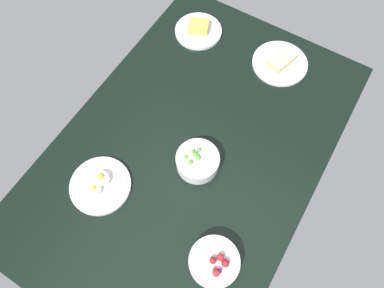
{
  "coord_description": "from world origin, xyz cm",
  "views": [
    {
      "loc": [
        -40.81,
        -24.88,
        108.32
      ],
      "look_at": [
        0.0,
        0.0,
        6.0
      ],
      "focal_mm": 32.78,
      "sensor_mm": 36.0,
      "label": 1
    }
  ],
  "objects_px": {
    "plate_cheese": "(198,30)",
    "plate_sandwich": "(280,62)",
    "plate_eggs": "(100,185)",
    "bowl_berries": "(214,262)",
    "bowl_peas": "(198,161)"
  },
  "relations": [
    {
      "from": "bowl_peas",
      "to": "plate_eggs",
      "type": "height_order",
      "value": "bowl_peas"
    },
    {
      "from": "plate_eggs",
      "to": "bowl_berries",
      "type": "bearing_deg",
      "value": -92.29
    },
    {
      "from": "plate_sandwich",
      "to": "bowl_berries",
      "type": "distance_m",
      "value": 0.75
    },
    {
      "from": "plate_sandwich",
      "to": "plate_eggs",
      "type": "bearing_deg",
      "value": 159.14
    },
    {
      "from": "plate_eggs",
      "to": "plate_cheese",
      "type": "height_order",
      "value": "plate_eggs"
    },
    {
      "from": "plate_sandwich",
      "to": "plate_cheese",
      "type": "height_order",
      "value": "plate_cheese"
    },
    {
      "from": "plate_sandwich",
      "to": "plate_cheese",
      "type": "xyz_separation_m",
      "value": [
        -0.02,
        0.33,
        0.0
      ]
    },
    {
      "from": "plate_sandwich",
      "to": "plate_eggs",
      "type": "relative_size",
      "value": 1.07
    },
    {
      "from": "plate_cheese",
      "to": "plate_eggs",
      "type": "bearing_deg",
      "value": -174.96
    },
    {
      "from": "bowl_berries",
      "to": "plate_cheese",
      "type": "relative_size",
      "value": 0.79
    },
    {
      "from": "bowl_berries",
      "to": "plate_eggs",
      "type": "distance_m",
      "value": 0.41
    },
    {
      "from": "bowl_berries",
      "to": "plate_sandwich",
      "type": "bearing_deg",
      "value": 10.9
    },
    {
      "from": "bowl_peas",
      "to": "plate_cheese",
      "type": "relative_size",
      "value": 0.77
    },
    {
      "from": "plate_sandwich",
      "to": "bowl_peas",
      "type": "distance_m",
      "value": 0.5
    },
    {
      "from": "plate_cheese",
      "to": "plate_sandwich",
      "type": "bearing_deg",
      "value": -85.75
    }
  ]
}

